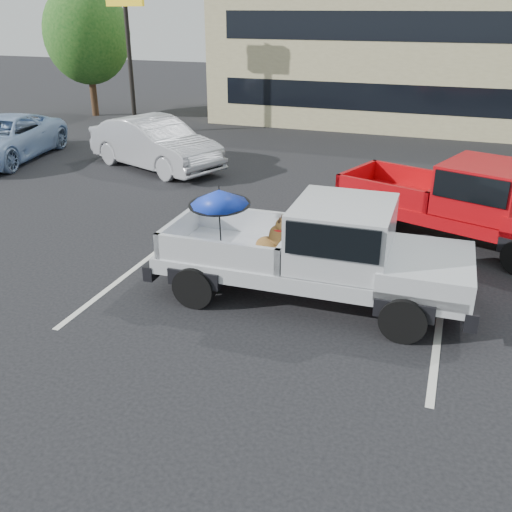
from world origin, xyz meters
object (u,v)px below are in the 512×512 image
object	(u,v)px
silver_pickup	(328,248)
blue_suv	(2,139)
red_pickup	(474,200)
silver_sedan	(155,144)
motel_sign	(126,13)
tree_left	(87,34)

from	to	relation	value
silver_pickup	blue_suv	distance (m)	14.32
red_pickup	silver_sedan	size ratio (longest dim) A/B	1.21
silver_pickup	red_pickup	world-z (taller)	silver_pickup
red_pickup	motel_sign	bearing A→B (deg)	167.99
tree_left	red_pickup	bearing A→B (deg)	-32.92
motel_sign	tree_left	size ratio (longest dim) A/B	1.00
red_pickup	blue_suv	world-z (taller)	red_pickup
motel_sign	blue_suv	world-z (taller)	motel_sign
tree_left	blue_suv	bearing A→B (deg)	-75.95
motel_sign	red_pickup	distance (m)	16.16
red_pickup	blue_suv	distance (m)	15.47
silver_pickup	silver_sedan	world-z (taller)	silver_pickup
tree_left	red_pickup	distance (m)	20.91
silver_sedan	blue_suv	world-z (taller)	silver_sedan
tree_left	silver_pickup	bearing A→B (deg)	-45.04
motel_sign	red_pickup	bearing A→B (deg)	-31.67
blue_suv	tree_left	bearing A→B (deg)	93.43
motel_sign	tree_left	xyz separation A→B (m)	(-4.00, 3.00, -0.92)
silver_pickup	red_pickup	distance (m)	4.45
silver_pickup	blue_suv	xyz separation A→B (m)	(-12.82, 6.38, -0.31)
silver_pickup	silver_sedan	bearing A→B (deg)	134.55
motel_sign	silver_sedan	xyz separation A→B (m)	(3.61, -4.80, -3.83)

